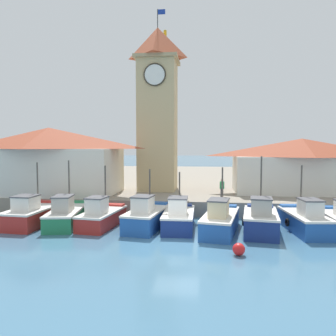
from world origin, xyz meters
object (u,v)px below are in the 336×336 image
Objects in this scene: fishing_boat_left_outer at (67,214)px; warehouse_right at (301,165)px; fishing_boat_far_left at (33,214)px; mooring_buoy at (239,249)px; fishing_boat_right_inner at (261,220)px; clock_tower at (158,106)px; fishing_boat_mid_left at (147,216)px; fishing_boat_center at (179,217)px; fishing_boat_mid_right at (220,220)px; port_crane_near at (165,128)px; warehouse_left at (49,160)px; dock_worker_near_tower at (222,189)px; fishing_boat_left_inner at (102,216)px; fishing_boat_right_outer at (304,220)px.

warehouse_right is (17.58, 9.25, 2.87)m from fishing_boat_left_outer.
mooring_buoy is at bearing -19.12° from fishing_boat_far_left.
fishing_boat_right_inner is 15.18m from clock_tower.
fishing_boat_center is (2.05, 0.09, -0.04)m from fishing_boat_mid_left.
fishing_boat_mid_right is 2.41m from fishing_boat_right_inner.
port_crane_near is at bearing 107.78° from fishing_boat_mid_right.
fishing_boat_left_outer is 0.45× the size of warehouse_left.
fishing_boat_mid_right is (2.60, -0.53, 0.01)m from fishing_boat_center.
clock_tower reaches higher than warehouse_right.
fishing_boat_left_outer is at bearing -156.49° from dock_worker_near_tower.
warehouse_left reaches higher than mooring_buoy.
warehouse_right is at bearing 43.09° from fishing_boat_center.
dock_worker_near_tower is at bearing -7.01° from warehouse_left.
fishing_boat_right_inner is (10.06, -0.45, 0.11)m from fishing_boat_left_inner.
fishing_boat_far_left is 13.63m from dock_worker_near_tower.
fishing_boat_left_outer is at bearing 177.44° from fishing_boat_mid_left.
fishing_boat_left_inner is at bearing -103.19° from clock_tower.
fishing_boat_right_outer reaches higher than fishing_boat_center.
fishing_boat_right_inner is at bearing 0.83° from fishing_boat_mid_right.
fishing_boat_left_outer is 10.15m from fishing_boat_mid_right.
warehouse_left is at bearing -130.36° from port_crane_near.
clock_tower is 10.17× the size of dock_worker_near_tower.
fishing_boat_left_outer is 15.27m from fishing_boat_right_outer.
warehouse_left is at bearing -160.83° from clock_tower.
fishing_boat_right_outer is 20.88m from warehouse_left.
mooring_buoy is at bearing -132.41° from fishing_boat_right_outer.
fishing_boat_mid_right is at bearing -3.85° from fishing_boat_left_outer.
fishing_boat_mid_right is (7.66, -0.48, 0.05)m from fishing_boat_left_inner.
fishing_boat_right_inner is 0.94× the size of fishing_boat_right_outer.
clock_tower is at bearing 117.78° from fishing_boat_mid_right.
clock_tower reaches higher than fishing_boat_center.
port_crane_near reaches higher than mooring_buoy.
clock_tower is (2.28, 9.72, 8.26)m from fishing_boat_left_inner.
port_crane_near reaches higher than fishing_boat_mid_left.
clock_tower is 10.79m from warehouse_left.
mooring_buoy is (8.37, -4.67, -0.39)m from fishing_boat_left_inner.
fishing_boat_right_outer is 6.58m from mooring_buoy.
fishing_boat_left_outer reaches higher than fishing_boat_left_inner.
fishing_boat_left_outer reaches higher than fishing_boat_center.
port_crane_near is at bearing 93.19° from fishing_boat_mid_left.
fishing_boat_left_inner is 18.35m from port_crane_near.
clock_tower reaches higher than fishing_boat_left_inner.
fishing_boat_right_inner reaches higher than fishing_boat_mid_left.
fishing_boat_right_inner is at bearing -3.25° from fishing_boat_mid_left.
fishing_boat_right_inner reaches higher than fishing_boat_left_outer.
clock_tower is at bearing 19.17° from warehouse_left.
fishing_boat_far_left is 1.03× the size of fishing_boat_left_inner.
warehouse_right is at bearing 64.48° from mooring_buoy.
fishing_boat_right_outer is (7.74, 0.13, 0.02)m from fishing_boat_center.
fishing_boat_center is at bearing 168.58° from fishing_boat_mid_right.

